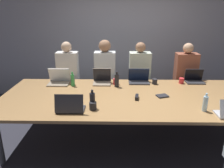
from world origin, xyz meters
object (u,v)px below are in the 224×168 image
at_px(person_far_center, 139,79).
at_px(laptop_far_left, 59,79).
at_px(cup_far_left, 73,82).
at_px(laptop_near_left, 70,107).
at_px(person_far_left, 69,79).
at_px(cup_near_left, 93,106).
at_px(cup_far_midleft, 116,82).
at_px(cup_far_right, 181,81).
at_px(laptop_far_center, 139,78).
at_px(stapler, 137,97).
at_px(person_far_right, 184,81).
at_px(bottle_far_left, 73,80).
at_px(bottle_near_right, 205,103).
at_px(bottle_near_left, 92,100).
at_px(bottle_far_midleft, 117,80).
at_px(cup_far_center, 155,82).
at_px(laptop_far_right, 194,78).
at_px(laptop_far_midleft, 102,79).
at_px(person_far_midleft, 105,77).

bearing_deg(person_far_center, laptop_far_left, -160.46).
height_order(person_far_center, cup_far_left, person_far_center).
distance_m(laptop_near_left, person_far_left, 1.64).
bearing_deg(cup_near_left, cup_far_left, 114.82).
bearing_deg(cup_far_midleft, cup_near_left, -106.70).
xyz_separation_m(cup_far_right, laptop_far_center, (-0.73, 0.05, 0.02)).
xyz_separation_m(laptop_far_center, stapler, (-0.10, -0.74, -0.04)).
height_order(person_far_right, laptop_near_left, person_far_right).
bearing_deg(cup_far_left, cup_far_midleft, 1.78).
xyz_separation_m(cup_far_midleft, laptop_near_left, (-0.57, -1.05, 0.02)).
bearing_deg(laptop_far_center, bottle_far_left, -169.02).
bearing_deg(bottle_near_right, bottle_near_left, 177.52).
xyz_separation_m(person_far_right, laptop_far_left, (-2.30, -0.43, 0.16)).
bearing_deg(bottle_far_midleft, cup_far_right, 9.79).
bearing_deg(cup_far_center, laptop_far_right, 9.75).
relative_size(laptop_far_center, person_far_center, 0.26).
bearing_deg(person_far_right, cup_far_center, -146.53).
bearing_deg(cup_far_left, cup_far_center, 2.33).
height_order(person_far_right, cup_far_left, person_far_right).
relative_size(laptop_far_right, laptop_far_left, 0.88).
distance_m(laptop_far_right, stapler, 1.33).
bearing_deg(bottle_far_midleft, cup_near_left, -109.43).
distance_m(bottle_near_left, bottle_far_left, 0.94).
distance_m(person_far_right, cup_far_left, 2.11).
bearing_deg(cup_far_center, bottle_near_right, -66.08).
xyz_separation_m(person_far_center, person_far_left, (-1.39, 0.00, 0.00)).
distance_m(laptop_far_center, laptop_near_left, 1.53).
bearing_deg(laptop_far_center, laptop_far_midleft, -174.23).
xyz_separation_m(person_far_midleft, cup_far_center, (0.88, -0.54, 0.10)).
bearing_deg(bottle_far_left, laptop_near_left, -81.22).
bearing_deg(cup_near_left, cup_far_right, 36.64).
relative_size(cup_far_right, laptop_near_left, 0.27).
distance_m(laptop_far_right, person_far_midleft, 1.65).
bearing_deg(laptop_far_left, person_far_right, 10.66).
xyz_separation_m(cup_far_midleft, person_far_left, (-0.93, 0.54, -0.13)).
bearing_deg(laptop_far_midleft, cup_far_right, 0.76).
xyz_separation_m(bottle_far_midleft, laptop_far_center, (0.39, 0.24, -0.04)).
xyz_separation_m(cup_far_right, laptop_far_left, (-2.12, -0.05, 0.03)).
height_order(bottle_far_midleft, laptop_near_left, bottle_far_midleft).
distance_m(laptop_far_right, cup_far_left, 2.12).
relative_size(laptop_near_left, laptop_far_left, 0.98).
bearing_deg(bottle_near_left, person_far_left, 113.10).
bearing_deg(person_far_midleft, laptop_far_center, -35.73).
bearing_deg(laptop_near_left, laptop_far_right, -148.25).
height_order(bottle_near_left, person_far_left, person_far_left).
bearing_deg(laptop_far_right, bottle_far_midleft, -168.85).
height_order(cup_far_center, cup_near_left, cup_near_left).
height_order(person_far_center, cup_near_left, person_far_center).
distance_m(person_far_left, cup_far_left, 0.61).
height_order(cup_far_midleft, bottle_far_left, bottle_far_left).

